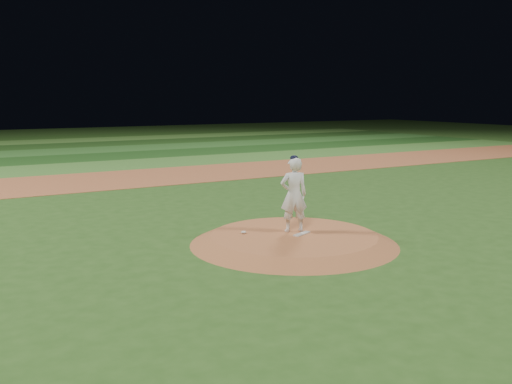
# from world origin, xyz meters

# --- Properties ---
(ground) EXTENTS (120.00, 120.00, 0.00)m
(ground) POSITION_xyz_m (0.00, 0.00, 0.00)
(ground) COLOR #274D19
(ground) RESTS_ON ground
(infield_dirt_band) EXTENTS (70.00, 6.00, 0.02)m
(infield_dirt_band) POSITION_xyz_m (0.00, 14.00, 0.01)
(infield_dirt_band) COLOR #9E5631
(infield_dirt_band) RESTS_ON ground
(outfield_stripe_0) EXTENTS (70.00, 5.00, 0.02)m
(outfield_stripe_0) POSITION_xyz_m (0.00, 19.50, 0.01)
(outfield_stripe_0) COLOR #3B7129
(outfield_stripe_0) RESTS_ON ground
(outfield_stripe_1) EXTENTS (70.00, 5.00, 0.02)m
(outfield_stripe_1) POSITION_xyz_m (0.00, 24.50, 0.01)
(outfield_stripe_1) COLOR #194315
(outfield_stripe_1) RESTS_ON ground
(outfield_stripe_2) EXTENTS (70.00, 5.00, 0.02)m
(outfield_stripe_2) POSITION_xyz_m (0.00, 29.50, 0.01)
(outfield_stripe_2) COLOR #2C6324
(outfield_stripe_2) RESTS_ON ground
(outfield_stripe_3) EXTENTS (70.00, 5.00, 0.02)m
(outfield_stripe_3) POSITION_xyz_m (0.00, 34.50, 0.01)
(outfield_stripe_3) COLOR #1D4215
(outfield_stripe_3) RESTS_ON ground
(outfield_stripe_4) EXTENTS (70.00, 5.00, 0.02)m
(outfield_stripe_4) POSITION_xyz_m (0.00, 39.50, 0.01)
(outfield_stripe_4) COLOR #437A2C
(outfield_stripe_4) RESTS_ON ground
(outfield_stripe_5) EXTENTS (70.00, 5.00, 0.02)m
(outfield_stripe_5) POSITION_xyz_m (0.00, 44.50, 0.01)
(outfield_stripe_5) COLOR #244C18
(outfield_stripe_5) RESTS_ON ground
(pitchers_mound) EXTENTS (5.50, 5.50, 0.25)m
(pitchers_mound) POSITION_xyz_m (0.00, 0.00, 0.12)
(pitchers_mound) COLOR #A35C32
(pitchers_mound) RESTS_ON ground
(pitching_rubber) EXTENTS (0.62, 0.38, 0.03)m
(pitching_rubber) POSITION_xyz_m (0.19, -0.09, 0.27)
(pitching_rubber) COLOR beige
(pitching_rubber) RESTS_ON pitchers_mound
(rosin_bag) EXTENTS (0.14, 0.14, 0.08)m
(rosin_bag) POSITION_xyz_m (-1.11, 0.75, 0.29)
(rosin_bag) COLOR beige
(rosin_bag) RESTS_ON pitchers_mound
(pitcher_on_mound) EXTENTS (0.85, 0.69, 2.07)m
(pitcher_on_mound) POSITION_xyz_m (0.19, 0.30, 1.27)
(pitcher_on_mound) COLOR white
(pitcher_on_mound) RESTS_ON pitchers_mound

